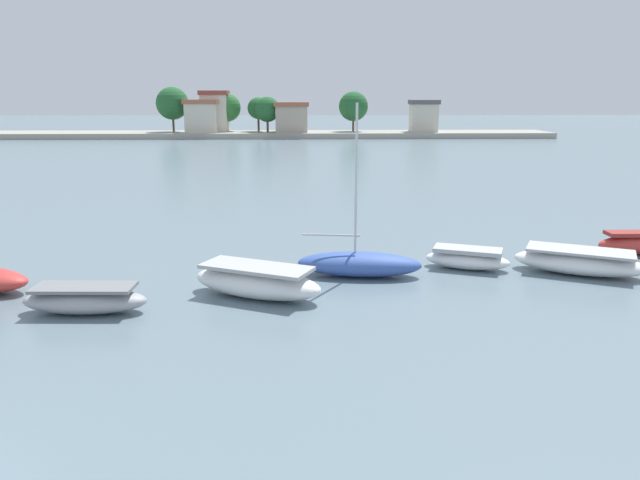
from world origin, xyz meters
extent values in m
ellipsoid|color=#9E9EA3|center=(0.26, 10.42, 0.41)|extent=(4.16, 1.59, 0.82)
cube|color=slate|center=(0.26, 10.42, 0.87)|extent=(3.33, 1.33, 0.11)
ellipsoid|color=white|center=(5.85, 11.90, 0.51)|extent=(5.26, 3.75, 1.03)
cube|color=#AFAFAF|center=(5.85, 11.90, 1.09)|extent=(4.24, 3.06, 0.13)
ellipsoid|color=#3856A8|center=(9.74, 14.40, 0.48)|extent=(5.11, 2.25, 0.96)
cylinder|color=silver|center=(9.57, 14.42, 3.87)|extent=(0.10, 0.10, 5.81)
cylinder|color=#B7B7BC|center=(8.60, 14.54, 1.65)|extent=(2.29, 0.37, 0.08)
ellipsoid|color=white|center=(14.32, 15.32, 0.36)|extent=(3.70, 2.49, 0.71)
cube|color=#AFAFAF|center=(14.32, 15.32, 0.80)|extent=(2.98, 2.05, 0.17)
ellipsoid|color=white|center=(18.63, 14.46, 0.45)|extent=(5.38, 3.93, 0.91)
cube|color=#AFAFAF|center=(18.63, 14.46, 0.96)|extent=(4.34, 3.21, 0.11)
ellipsoid|color=#C63833|center=(22.61, 17.46, 0.44)|extent=(3.52, 1.06, 0.87)
cube|color=maroon|center=(22.61, 17.46, 0.96)|extent=(2.82, 0.89, 0.17)
cube|color=#9E998C|center=(0.00, 94.56, 0.45)|extent=(96.70, 9.61, 0.90)
cube|color=beige|center=(-8.91, 93.14, 3.17)|extent=(5.10, 3.00, 4.54)
cube|color=#995B42|center=(-8.91, 93.14, 5.79)|extent=(5.61, 3.30, 0.70)
cube|color=beige|center=(-7.10, 95.72, 3.88)|extent=(4.30, 4.00, 5.96)
cube|color=brown|center=(-7.10, 95.72, 7.21)|extent=(4.73, 4.40, 0.70)
cube|color=#B2A38E|center=(5.73, 93.96, 2.97)|extent=(5.12, 5.11, 4.14)
cube|color=#995B42|center=(5.73, 93.96, 5.38)|extent=(5.63, 5.62, 0.70)
cube|color=beige|center=(27.55, 94.13, 3.13)|extent=(4.26, 3.81, 4.47)
cube|color=#565156|center=(27.55, 94.13, 5.72)|extent=(4.69, 4.20, 0.70)
cylinder|color=brown|center=(0.12, 96.01, 2.08)|extent=(0.36, 0.36, 2.37)
sphere|color=#235B2D|center=(0.12, 96.01, 4.70)|extent=(3.57, 3.57, 3.57)
cylinder|color=brown|center=(15.99, 95.40, 1.98)|extent=(0.36, 0.36, 2.17)
sphere|color=#235B2D|center=(15.99, 95.40, 5.01)|extent=(4.86, 4.86, 4.86)
cylinder|color=brown|center=(1.77, 93.69, 1.92)|extent=(0.36, 0.36, 2.04)
sphere|color=#235B2D|center=(1.77, 93.69, 4.56)|extent=(4.07, 4.07, 4.07)
cylinder|color=brown|center=(-13.90, 95.11, 2.14)|extent=(0.36, 0.36, 2.48)
sphere|color=#235B2D|center=(-13.90, 95.11, 5.50)|extent=(5.31, 5.31, 5.31)
cylinder|color=brown|center=(-5.17, 96.45, 1.91)|extent=(0.36, 0.36, 2.03)
sphere|color=#2D6B33|center=(-5.17, 96.45, 4.80)|extent=(4.69, 4.69, 4.69)
camera|label=1|loc=(7.52, -9.17, 7.11)|focal=34.59mm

